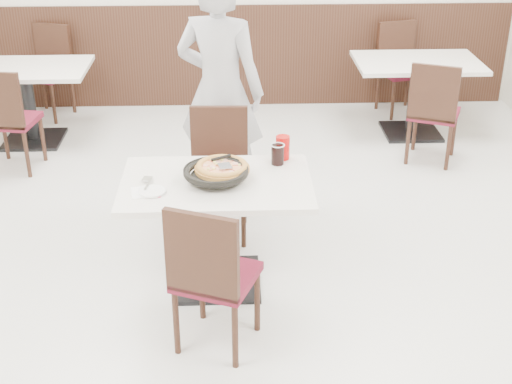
{
  "coord_description": "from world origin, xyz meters",
  "views": [
    {
      "loc": [
        -0.1,
        -4.11,
        2.69
      ],
      "look_at": [
        0.05,
        -0.3,
        0.78
      ],
      "focal_mm": 50.0,
      "sensor_mm": 36.0,
      "label": 1
    }
  ],
  "objects_px": {
    "side_plate": "(152,191)",
    "red_cup": "(283,148)",
    "cola_glass": "(278,155)",
    "pizza": "(222,169)",
    "bg_table_right": "(414,98)",
    "pizza_pan": "(216,176)",
    "bg_chair_left_near": "(11,118)",
    "main_table": "(218,233)",
    "chair_far": "(219,177)",
    "bg_chair_left_far": "(45,73)",
    "chair_near": "(217,273)",
    "diner_person": "(220,91)",
    "bg_table_left": "(29,105)",
    "bg_chair_right_far": "(402,70)",
    "bg_chair_right_near": "(434,111)"
  },
  "relations": [
    {
      "from": "side_plate",
      "to": "red_cup",
      "type": "xyz_separation_m",
      "value": [
        0.83,
        0.48,
        0.07
      ]
    },
    {
      "from": "side_plate",
      "to": "cola_glass",
      "type": "height_order",
      "value": "cola_glass"
    },
    {
      "from": "pizza",
      "to": "bg_table_right",
      "type": "distance_m",
      "value": 3.21
    },
    {
      "from": "pizza_pan",
      "to": "bg_chair_left_near",
      "type": "bearing_deg",
      "value": 133.44
    },
    {
      "from": "bg_chair_left_near",
      "to": "side_plate",
      "type": "bearing_deg",
      "value": -46.19
    },
    {
      "from": "main_table",
      "to": "pizza",
      "type": "height_order",
      "value": "pizza"
    },
    {
      "from": "chair_far",
      "to": "bg_table_right",
      "type": "xyz_separation_m",
      "value": [
        1.91,
        1.98,
        -0.1
      ]
    },
    {
      "from": "bg_chair_left_far",
      "to": "cola_glass",
      "type": "bearing_deg",
      "value": 148.24
    },
    {
      "from": "chair_near",
      "to": "diner_person",
      "type": "distance_m",
      "value": 1.86
    },
    {
      "from": "bg_table_left",
      "to": "bg_chair_right_far",
      "type": "xyz_separation_m",
      "value": [
        3.77,
        0.67,
        0.1
      ]
    },
    {
      "from": "pizza_pan",
      "to": "cola_glass",
      "type": "bearing_deg",
      "value": 32.25
    },
    {
      "from": "chair_near",
      "to": "red_cup",
      "type": "distance_m",
      "value": 1.12
    },
    {
      "from": "bg_chair_left_far",
      "to": "side_plate",
      "type": "bearing_deg",
      "value": 134.63
    },
    {
      "from": "pizza",
      "to": "cola_glass",
      "type": "bearing_deg",
      "value": 28.3
    },
    {
      "from": "chair_near",
      "to": "bg_table_right",
      "type": "bearing_deg",
      "value": 81.7
    },
    {
      "from": "main_table",
      "to": "pizza",
      "type": "relative_size",
      "value": 3.44
    },
    {
      "from": "diner_person",
      "to": "pizza_pan",
      "type": "bearing_deg",
      "value": 109.44
    },
    {
      "from": "bg_chair_left_near",
      "to": "bg_chair_left_far",
      "type": "relative_size",
      "value": 1.0
    },
    {
      "from": "pizza",
      "to": "pizza_pan",
      "type": "bearing_deg",
      "value": -123.7
    },
    {
      "from": "cola_glass",
      "to": "bg_chair_right_near",
      "type": "height_order",
      "value": "bg_chair_right_near"
    },
    {
      "from": "bg_table_left",
      "to": "bg_chair_left_near",
      "type": "bearing_deg",
      "value": -88.97
    },
    {
      "from": "pizza",
      "to": "cola_glass",
      "type": "relative_size",
      "value": 2.68
    },
    {
      "from": "cola_glass",
      "to": "bg_table_right",
      "type": "relative_size",
      "value": 0.11
    },
    {
      "from": "main_table",
      "to": "diner_person",
      "type": "distance_m",
      "value": 1.31
    },
    {
      "from": "pizza",
      "to": "bg_table_left",
      "type": "bearing_deg",
      "value": 126.88
    },
    {
      "from": "chair_near",
      "to": "chair_far",
      "type": "xyz_separation_m",
      "value": [
        0.0,
        1.27,
        0.0
      ]
    },
    {
      "from": "pizza",
      "to": "bg_chair_left_near",
      "type": "distance_m",
      "value": 2.66
    },
    {
      "from": "side_plate",
      "to": "diner_person",
      "type": "distance_m",
      "value": 1.39
    },
    {
      "from": "cola_glass",
      "to": "bg_chair_left_near",
      "type": "distance_m",
      "value": 2.81
    },
    {
      "from": "bg_chair_right_near",
      "to": "chair_near",
      "type": "bearing_deg",
      "value": -103.24
    },
    {
      "from": "chair_near",
      "to": "side_plate",
      "type": "height_order",
      "value": "chair_near"
    },
    {
      "from": "chair_far",
      "to": "bg_chair_left_far",
      "type": "relative_size",
      "value": 1.0
    },
    {
      "from": "bg_chair_left_far",
      "to": "bg_chair_right_far",
      "type": "height_order",
      "value": "same"
    },
    {
      "from": "red_cup",
      "to": "diner_person",
      "type": "height_order",
      "value": "diner_person"
    },
    {
      "from": "chair_far",
      "to": "diner_person",
      "type": "bearing_deg",
      "value": -89.83
    },
    {
      "from": "bg_table_left",
      "to": "red_cup",
      "type": "bearing_deg",
      "value": -44.21
    },
    {
      "from": "diner_person",
      "to": "bg_chair_right_near",
      "type": "bearing_deg",
      "value": -137.13
    },
    {
      "from": "chair_near",
      "to": "pizza_pan",
      "type": "relative_size",
      "value": 2.97
    },
    {
      "from": "cola_glass",
      "to": "red_cup",
      "type": "xyz_separation_m",
      "value": [
        0.04,
        0.09,
        0.02
      ]
    },
    {
      "from": "side_plate",
      "to": "bg_table_left",
      "type": "height_order",
      "value": "side_plate"
    },
    {
      "from": "red_cup",
      "to": "main_table",
      "type": "bearing_deg",
      "value": -142.73
    },
    {
      "from": "chair_near",
      "to": "diner_person",
      "type": "height_order",
      "value": "diner_person"
    },
    {
      "from": "pizza",
      "to": "bg_chair_right_near",
      "type": "relative_size",
      "value": 0.37
    },
    {
      "from": "main_table",
      "to": "bg_chair_left_near",
      "type": "xyz_separation_m",
      "value": [
        -1.83,
        1.92,
        0.1
      ]
    },
    {
      "from": "pizza",
      "to": "bg_table_left",
      "type": "height_order",
      "value": "pizza"
    },
    {
      "from": "pizza",
      "to": "bg_table_left",
      "type": "distance_m",
      "value": 3.16
    },
    {
      "from": "pizza_pan",
      "to": "bg_chair_left_near",
      "type": "relative_size",
      "value": 0.34
    },
    {
      "from": "bg_chair_left_near",
      "to": "bg_table_right",
      "type": "height_order",
      "value": "bg_chair_left_near"
    },
    {
      "from": "chair_near",
      "to": "red_cup",
      "type": "height_order",
      "value": "chair_near"
    },
    {
      "from": "bg_chair_right_far",
      "to": "bg_chair_left_far",
      "type": "bearing_deg",
      "value": -16.05
    }
  ]
}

